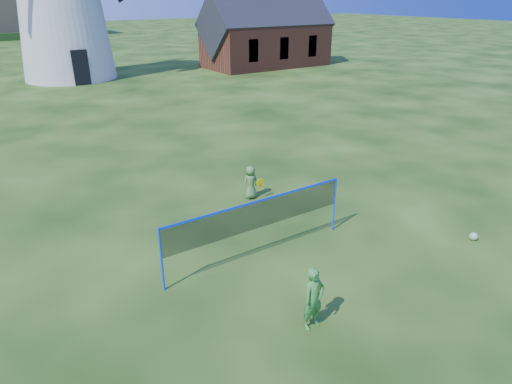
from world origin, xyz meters
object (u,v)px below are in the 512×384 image
object	(u,v)px
play_ball	(474,236)
chapel	(266,35)
player_boy	(251,182)
player_girl	(314,299)
badminton_net	(258,216)

from	to	relation	value
play_ball	chapel	bearing A→B (deg)	65.15
player_boy	play_ball	world-z (taller)	player_boy
player_girl	chapel	bearing A→B (deg)	50.75
badminton_net	player_girl	bearing A→B (deg)	-101.18
chapel	player_girl	bearing A→B (deg)	-123.36
chapel	player_boy	size ratio (longest dim) A/B	10.40
play_ball	badminton_net	bearing A→B (deg)	154.34
chapel	play_ball	world-z (taller)	chapel
player_girl	play_ball	size ratio (longest dim) A/B	5.98
player_boy	badminton_net	bearing A→B (deg)	58.45
badminton_net	player_girl	xyz separation A→B (m)	(-0.54, -2.72, -0.48)
player_boy	play_ball	size ratio (longest dim) A/B	4.91
chapel	player_boy	world-z (taller)	chapel
badminton_net	play_ball	distance (m)	5.89
player_boy	chapel	bearing A→B (deg)	-127.25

